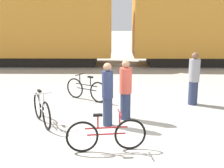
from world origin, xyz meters
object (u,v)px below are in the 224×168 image
Objects in this scene: freight_train at (122,16)px; bicycle_black at (86,90)px; bicycle_maroon at (106,135)px; person_in_red at (126,90)px; bicycle_silver at (42,110)px; person_in_grey at (194,79)px; person_in_navy at (108,94)px.

bicycle_black is (-1.37, -7.48, -2.35)m from freight_train.
bicycle_maroon is 1.04× the size of person_in_red.
bicycle_maroon is (-0.56, -11.48, -2.35)m from freight_train.
freight_train is at bearing 87.21° from bicycle_maroon.
bicycle_silver reaches higher than bicycle_black.
person_in_red reaches higher than bicycle_maroon.
bicycle_black is 0.87× the size of person_in_grey.
freight_train is 10.10m from person_in_navy.
person_in_red reaches higher than bicycle_silver.
person_in_red is (0.48, 2.10, 0.48)m from bicycle_maroon.
person_in_grey is at bearing -174.22° from person_in_red.
person_in_red reaches higher than bicycle_black.
freight_train is 13.58× the size of person_in_navy.
person_in_grey is (2.20, -7.93, -1.86)m from freight_train.
bicycle_black is 0.85× the size of bicycle_maroon.
bicycle_maroon is 1.65m from person_in_navy.
freight_train is 13.18× the size of bicycle_maroon.
person_in_navy is at bearing -93.32° from freight_train.
bicycle_black is at bearing -82.73° from person_in_red.
person_in_navy is (0.80, -2.43, 0.50)m from bicycle_black.
bicycle_black is 0.97× the size of bicycle_silver.
bicycle_black is 3.63m from person_in_grey.
bicycle_silver is 0.90× the size of person_in_navy.
bicycle_silver is at bearing -113.29° from bicycle_black.
freight_train is at bearing 76.39° from bicycle_silver.
bicycle_silver is 4.97m from person_in_grey.
bicycle_black is at bearing 11.19° from person_in_navy.
person_in_grey is at bearing -61.36° from person_in_navy.
freight_train reaches higher than bicycle_black.
bicycle_black is at bearing -100.39° from freight_train.
bicycle_silver is 1.87m from person_in_navy.
person_in_red is at bearing -55.86° from bicycle_black.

